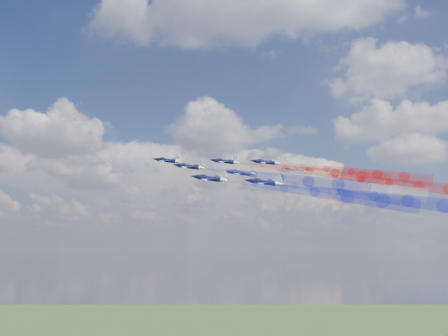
# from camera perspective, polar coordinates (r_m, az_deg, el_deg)

# --- Properties ---
(jet_lead) EXTENTS (14.67, 12.99, 7.50)m
(jet_lead) POSITION_cam_1_polar(r_m,az_deg,el_deg) (166.66, -6.46, 0.85)
(jet_lead) COLOR black
(trail_lead) EXTENTS (47.57, 17.59, 13.42)m
(trail_lead) POSITION_cam_1_polar(r_m,az_deg,el_deg) (152.06, 2.74, -0.23)
(trail_lead) COLOR white
(jet_inner_left) EXTENTS (14.67, 12.99, 7.50)m
(jet_inner_left) POSITION_cam_1_polar(r_m,az_deg,el_deg) (151.76, -3.95, 0.16)
(jet_inner_left) COLOR black
(trail_inner_left) EXTENTS (47.57, 17.59, 13.42)m
(trail_inner_left) POSITION_cam_1_polar(r_m,az_deg,el_deg) (138.60, 6.44, -1.11)
(trail_inner_left) COLOR #1720C8
(jet_inner_right) EXTENTS (14.67, 12.99, 7.50)m
(jet_inner_right) POSITION_cam_1_polar(r_m,az_deg,el_deg) (168.64, 0.14, 0.75)
(jet_inner_right) COLOR black
(trail_inner_right) EXTENTS (47.57, 17.59, 13.42)m
(trail_inner_right) POSITION_cam_1_polar(r_m,az_deg,el_deg) (157.17, 9.68, -0.32)
(trail_inner_right) COLOR red
(jet_outer_left) EXTENTS (14.67, 12.99, 7.50)m
(jet_outer_left) POSITION_cam_1_polar(r_m,az_deg,el_deg) (135.93, -1.60, -1.20)
(jet_outer_left) COLOR black
(trail_outer_left) EXTENTS (47.57, 17.59, 13.42)m
(trail_outer_left) POSITION_cam_1_polar(r_m,az_deg,el_deg) (124.29, 10.30, -2.74)
(trail_outer_left) COLOR #1720C8
(jet_center_third) EXTENTS (14.67, 12.99, 7.50)m
(jet_center_third) POSITION_cam_1_polar(r_m,az_deg,el_deg) (153.98, 1.96, -0.56)
(jet_center_third) COLOR black
(trail_center_third) EXTENTS (47.57, 17.59, 13.42)m
(trail_center_third) POSITION_cam_1_polar(r_m,az_deg,el_deg) (143.71, 12.58, -1.83)
(trail_center_third) COLOR white
(jet_outer_right) EXTENTS (14.67, 12.99, 7.50)m
(jet_outer_right) POSITION_cam_1_polar(r_m,az_deg,el_deg) (173.24, 4.83, 0.66)
(jet_outer_right) COLOR black
(trail_outer_right) EXTENTS (47.57, 17.59, 13.42)m
(trail_outer_right) POSITION_cam_1_polar(r_m,az_deg,el_deg) (164.02, 14.33, -0.38)
(trail_outer_right) COLOR red
(jet_rear_left) EXTENTS (14.67, 12.99, 7.50)m
(jet_rear_left) POSITION_cam_1_polar(r_m,az_deg,el_deg) (137.53, 4.61, -1.64)
(jet_rear_left) COLOR black
(trail_rear_left) EXTENTS (47.57, 17.59, 13.42)m
(trail_rear_left) POSITION_cam_1_polar(r_m,az_deg,el_deg) (128.97, 16.72, -3.12)
(trail_rear_left) COLOR #1720C8
(jet_rear_right) EXTENTS (14.67, 12.99, 7.50)m
(jet_rear_right) POSITION_cam_1_polar(r_m,az_deg,el_deg) (160.89, 7.96, -0.40)
(jet_rear_right) COLOR black
(trail_rear_right) EXTENTS (47.57, 17.59, 13.42)m
(trail_rear_right) POSITION_cam_1_polar(r_m,az_deg,el_deg) (153.49, 18.34, -1.57)
(trail_rear_right) COLOR red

